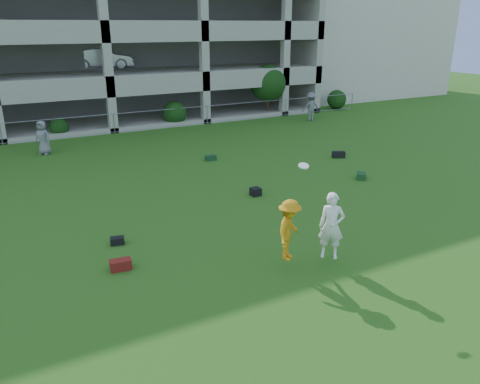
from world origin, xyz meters
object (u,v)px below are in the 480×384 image
crate_d (256,192)px  frisbee_contest (303,229)px  parking_garage (77,25)px  bystander_f (311,107)px  stucco_building (333,37)px  bystander_c (43,138)px

crate_d → frisbee_contest: (-1.65, -5.36, 0.97)m
frisbee_contest → parking_garage: (-0.45, 27.24, 4.90)m
bystander_f → crate_d: (-10.45, -10.95, -0.78)m
bystander_f → parking_garage: parking_garage is taller
stucco_building → bystander_c: stucco_building is taller
bystander_f → stucco_building: bearing=-125.6°
crate_d → parking_garage: bearing=95.5°
bystander_c → bystander_f: size_ratio=0.90×
crate_d → parking_garage: (-2.10, 21.88, 5.86)m
bystander_c → bystander_f: (16.76, 0.88, 0.09)m
bystander_c → parking_garage: size_ratio=0.06×
parking_garage → frisbee_contest: bearing=-89.0°
bystander_f → parking_garage: bearing=-33.6°
crate_d → frisbee_contest: frisbee_contest is taller
stucco_building → bystander_c: 30.09m
bystander_f → frisbee_contest: frisbee_contest is taller
bystander_f → parking_garage: 17.40m
frisbee_contest → parking_garage: size_ratio=0.09×
bystander_c → parking_garage: (4.21, 11.81, 5.17)m
stucco_building → bystander_f: (-10.47, -11.23, -4.07)m
crate_d → frisbee_contest: 5.69m
bystander_f → bystander_c: bearing=10.4°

